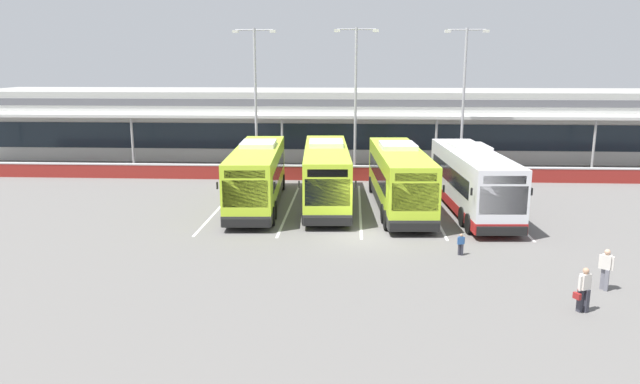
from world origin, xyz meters
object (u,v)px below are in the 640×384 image
(pedestrian_child, at_px, (461,244))
(lamp_post_centre, at_px, (356,93))
(coach_bus_centre, at_px, (399,179))
(pedestrian_in_dark_coat, at_px, (606,268))
(lamp_post_west, at_px, (255,92))
(lamp_post_east, at_px, (464,92))
(coach_bus_left_centre, at_px, (326,176))
(coach_bus_leftmost, at_px, (257,177))
(coach_bus_right_centre, at_px, (472,181))
(pedestrian_with_handbag, at_px, (584,289))

(pedestrian_child, relative_size, lamp_post_centre, 0.09)
(coach_bus_centre, distance_m, pedestrian_in_dark_coat, 14.43)
(pedestrian_in_dark_coat, xyz_separation_m, pedestrian_child, (-4.76, 3.94, -0.33))
(lamp_post_west, distance_m, lamp_post_east, 15.75)
(coach_bus_left_centre, bearing_deg, lamp_post_centre, 79.36)
(coach_bus_leftmost, bearing_deg, coach_bus_left_centre, 7.33)
(pedestrian_child, bearing_deg, coach_bus_right_centre, 76.36)
(pedestrian_in_dark_coat, height_order, lamp_post_centre, lamp_post_centre)
(lamp_post_centre, bearing_deg, lamp_post_east, 7.66)
(pedestrian_child, bearing_deg, pedestrian_with_handbag, -62.88)
(lamp_post_centre, bearing_deg, pedestrian_in_dark_coat, -67.47)
(coach_bus_centre, relative_size, pedestrian_in_dark_coat, 7.57)
(coach_bus_centre, distance_m, pedestrian_with_handbag, 15.76)
(pedestrian_child, relative_size, lamp_post_west, 0.09)
(coach_bus_left_centre, relative_size, pedestrian_child, 12.22)
(pedestrian_with_handbag, distance_m, lamp_post_east, 26.71)
(coach_bus_centre, distance_m, coach_bus_right_centre, 4.18)
(coach_bus_right_centre, bearing_deg, coach_bus_left_centre, 171.30)
(pedestrian_with_handbag, distance_m, pedestrian_child, 6.88)
(coach_bus_left_centre, relative_size, lamp_post_west, 1.12)
(pedestrian_child, bearing_deg, coach_bus_leftmost, 139.70)
(coach_bus_centre, height_order, pedestrian_in_dark_coat, coach_bus_centre)
(coach_bus_leftmost, height_order, pedestrian_in_dark_coat, coach_bus_leftmost)
(coach_bus_right_centre, xyz_separation_m, pedestrian_child, (-2.00, -8.24, -1.24))
(pedestrian_with_handbag, bearing_deg, coach_bus_right_centre, 94.52)
(pedestrian_in_dark_coat, bearing_deg, pedestrian_child, 140.33)
(coach_bus_centre, relative_size, pedestrian_with_handbag, 7.57)
(pedestrian_with_handbag, relative_size, lamp_post_west, 0.15)
(coach_bus_right_centre, xyz_separation_m, pedestrian_with_handbag, (1.13, -14.36, -0.93))
(pedestrian_with_handbag, distance_m, lamp_post_centre, 26.81)
(pedestrian_child, relative_size, lamp_post_east, 0.09)
(coach_bus_right_centre, relative_size, pedestrian_in_dark_coat, 7.57)
(coach_bus_leftmost, bearing_deg, pedestrian_with_handbag, -47.72)
(pedestrian_in_dark_coat, distance_m, lamp_post_east, 24.61)
(lamp_post_centre, bearing_deg, lamp_post_west, 175.51)
(lamp_post_east, bearing_deg, lamp_post_centre, -172.34)
(coach_bus_centre, bearing_deg, lamp_post_west, 133.20)
(coach_bus_leftmost, xyz_separation_m, pedestrian_child, (10.62, -9.01, -1.24))
(coach_bus_left_centre, bearing_deg, coach_bus_centre, -10.96)
(lamp_post_west, bearing_deg, coach_bus_right_centre, -38.25)
(lamp_post_west, bearing_deg, coach_bus_leftmost, -80.79)
(coach_bus_centre, distance_m, pedestrian_child, 9.04)
(pedestrian_child, bearing_deg, lamp_post_west, 122.26)
(lamp_post_west, bearing_deg, lamp_post_east, 1.82)
(pedestrian_with_handbag, xyz_separation_m, pedestrian_in_dark_coat, (1.62, 2.18, 0.02))
(pedestrian_in_dark_coat, distance_m, lamp_post_west, 29.53)
(coach_bus_left_centre, height_order, pedestrian_child, coach_bus_left_centre)
(coach_bus_leftmost, xyz_separation_m, lamp_post_east, (14.04, 11.02, 4.50))
(pedestrian_child, bearing_deg, lamp_post_east, 80.32)
(pedestrian_in_dark_coat, bearing_deg, coach_bus_centre, 118.66)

